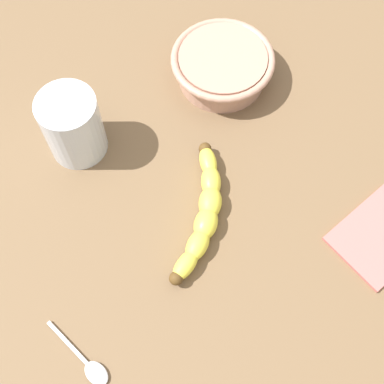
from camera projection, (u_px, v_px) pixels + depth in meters
wooden_tabletop at (173, 194)px, 79.19cm from camera, size 120.00×120.00×3.00cm
banana at (204, 212)px, 74.50cm from camera, size 15.49×17.73×3.30cm
smoothie_glass at (73, 127)px, 76.29cm from camera, size 8.69×8.69×11.04cm
ceramic_bowl at (222, 66)px, 83.75cm from camera, size 16.48×16.48×5.36cm
teaspoon at (93, 370)px, 66.55cm from camera, size 4.83×11.10×0.80cm
folded_napkin at (381, 236)px, 74.40cm from camera, size 14.95×12.60×0.60cm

